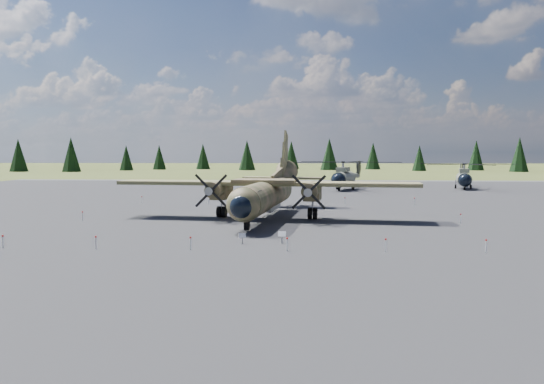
{
  "coord_description": "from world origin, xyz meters",
  "views": [
    {
      "loc": [
        2.78,
        -45.72,
        6.08
      ],
      "look_at": [
        0.24,
        2.0,
        2.49
      ],
      "focal_mm": 35.0,
      "sensor_mm": 36.0,
      "label": 1
    }
  ],
  "objects": [
    {
      "name": "apron",
      "position": [
        0.0,
        10.0,
        0.0
      ],
      "size": [
        120.0,
        120.0,
        0.04
      ],
      "primitive_type": "cube",
      "color": "#58585D",
      "rests_on": "ground"
    },
    {
      "name": "treeline",
      "position": [
        -2.24,
        4.33,
        4.86
      ],
      "size": [
        306.42,
        301.08,
        10.99
      ],
      "color": "black",
      "rests_on": "ground"
    },
    {
      "name": "ground",
      "position": [
        0.0,
        0.0,
        0.0
      ],
      "size": [
        500.0,
        500.0,
        0.0
      ],
      "primitive_type": "plane",
      "color": "#56622B",
      "rests_on": "ground"
    },
    {
      "name": "barrier_fence",
      "position": [
        -0.46,
        -0.08,
        0.51
      ],
      "size": [
        33.12,
        29.62,
        0.85
      ],
      "color": "white",
      "rests_on": "ground"
    },
    {
      "name": "helicopter_near",
      "position": [
        9.81,
        40.01,
        3.29
      ],
      "size": [
        22.96,
        23.21,
        4.64
      ],
      "rotation": [
        0.0,
        0.0,
        -0.31
      ],
      "color": "gray",
      "rests_on": "ground"
    },
    {
      "name": "info_placard_left",
      "position": [
        -1.05,
        -11.06,
        0.49
      ],
      "size": [
        0.5,
        0.34,
        0.73
      ],
      "rotation": [
        0.0,
        0.0,
        0.34
      ],
      "color": "gray",
      "rests_on": "ground"
    },
    {
      "name": "transport_plane",
      "position": [
        -0.24,
        3.23,
        2.61
      ],
      "size": [
        27.61,
        24.95,
        9.08
      ],
      "rotation": [
        0.0,
        0.0,
        -0.12
      ],
      "color": "#373F22",
      "rests_on": "ground"
    },
    {
      "name": "helicopter_mid",
      "position": [
        29.83,
        43.34,
        3.01
      ],
      "size": [
        20.18,
        21.09,
        4.25
      ],
      "rotation": [
        0.0,
        0.0,
        -0.24
      ],
      "color": "gray",
      "rests_on": "ground"
    },
    {
      "name": "info_placard_right",
      "position": [
        1.58,
        -10.62,
        0.54
      ],
      "size": [
        0.54,
        0.29,
        0.81
      ],
      "rotation": [
        0.0,
        0.0,
        -0.15
      ],
      "color": "gray",
      "rests_on": "ground"
    }
  ]
}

